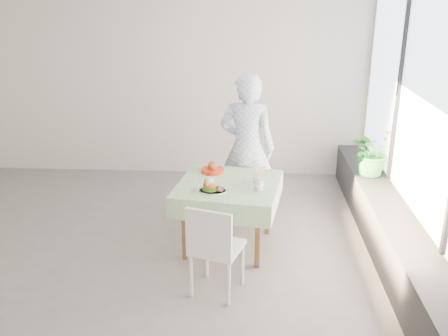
# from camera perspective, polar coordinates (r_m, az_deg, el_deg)

# --- Properties ---
(floor) EXTENTS (6.00, 6.00, 0.00)m
(floor) POSITION_cam_1_polar(r_m,az_deg,el_deg) (5.59, -10.92, -9.17)
(floor) COLOR #65625F
(floor) RESTS_ON ground
(wall_back) EXTENTS (6.00, 0.02, 2.80)m
(wall_back) POSITION_cam_1_polar(r_m,az_deg,el_deg) (7.46, -7.05, 9.81)
(wall_back) COLOR silver
(wall_back) RESTS_ON ground
(wall_right) EXTENTS (0.02, 5.00, 2.80)m
(wall_right) POSITION_cam_1_polar(r_m,az_deg,el_deg) (5.18, 22.17, 4.07)
(wall_right) COLOR silver
(wall_right) RESTS_ON ground
(window_pane) EXTENTS (0.01, 4.80, 2.18)m
(window_pane) POSITION_cam_1_polar(r_m,az_deg,el_deg) (5.11, 22.21, 6.78)
(window_pane) COLOR #D1E0F9
(window_pane) RESTS_ON ground
(window_ledge) EXTENTS (0.40, 4.80, 0.50)m
(window_ledge) POSITION_cam_1_polar(r_m,az_deg,el_deg) (5.52, 18.65, -7.40)
(window_ledge) COLOR black
(window_ledge) RESTS_ON ground
(cafe_table) EXTENTS (1.19, 1.19, 0.74)m
(cafe_table) POSITION_cam_1_polar(r_m,az_deg,el_deg) (5.37, 0.50, -4.53)
(cafe_table) COLOR brown
(cafe_table) RESTS_ON ground
(chair_far) EXTENTS (0.40, 0.40, 0.81)m
(chair_far) POSITION_cam_1_polar(r_m,az_deg,el_deg) (6.13, 2.82, -3.54)
(chair_far) COLOR white
(chair_far) RESTS_ON ground
(chair_near) EXTENTS (0.53, 0.53, 0.90)m
(chair_near) POSITION_cam_1_polar(r_m,az_deg,el_deg) (4.67, -0.86, -11.05)
(chair_near) COLOR white
(chair_near) RESTS_ON ground
(diner) EXTENTS (0.72, 0.53, 1.81)m
(diner) POSITION_cam_1_polar(r_m,az_deg,el_deg) (5.89, 2.65, 2.27)
(diner) COLOR #90AFE7
(diner) RESTS_ON ground
(main_dish) EXTENTS (0.28, 0.28, 0.14)m
(main_dish) POSITION_cam_1_polar(r_m,az_deg,el_deg) (5.04, -1.48, -2.19)
(main_dish) COLOR white
(main_dish) RESTS_ON cafe_table
(juice_cup_orange) EXTENTS (0.08, 0.08, 0.24)m
(juice_cup_orange) POSITION_cam_1_polar(r_m,az_deg,el_deg) (5.26, 3.78, -1.14)
(juice_cup_orange) COLOR white
(juice_cup_orange) RESTS_ON cafe_table
(juice_cup_lemonade) EXTENTS (0.10, 0.10, 0.29)m
(juice_cup_lemonade) POSITION_cam_1_polar(r_m,az_deg,el_deg) (5.08, 3.99, -1.78)
(juice_cup_lemonade) COLOR white
(juice_cup_lemonade) RESTS_ON cafe_table
(second_dish) EXTENTS (0.25, 0.25, 0.12)m
(second_dish) POSITION_cam_1_polar(r_m,az_deg,el_deg) (5.57, -1.31, -0.14)
(second_dish) COLOR red
(second_dish) RESTS_ON cafe_table
(potted_plant) EXTENTS (0.73, 0.72, 0.61)m
(potted_plant) POSITION_cam_1_polar(r_m,az_deg,el_deg) (6.37, 16.64, 1.88)
(potted_plant) COLOR #2B832E
(potted_plant) RESTS_ON window_ledge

